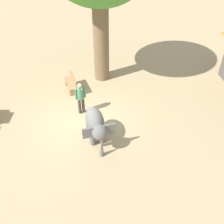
% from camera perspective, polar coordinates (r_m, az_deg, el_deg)
% --- Properties ---
extents(ground_plane, '(60.00, 60.00, 0.00)m').
position_cam_1_polar(ground_plane, '(12.10, -6.04, -1.71)').
color(ground_plane, tan).
extents(elephant, '(1.98, 1.32, 1.36)m').
position_cam_1_polar(elephant, '(10.49, -3.58, -2.72)').
color(elephant, slate).
rests_on(elephant, ground_plane).
extents(person_handler, '(0.32, 0.49, 1.62)m').
position_cam_1_polar(person_handler, '(11.99, -6.96, 3.49)').
color(person_handler, '#3F3833').
rests_on(person_handler, ground_plane).
extents(wooden_bench, '(1.45, 0.70, 0.88)m').
position_cam_1_polar(wooden_bench, '(13.96, -8.91, 6.44)').
color(wooden_bench, '#9E7A51').
rests_on(wooden_bench, ground_plane).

